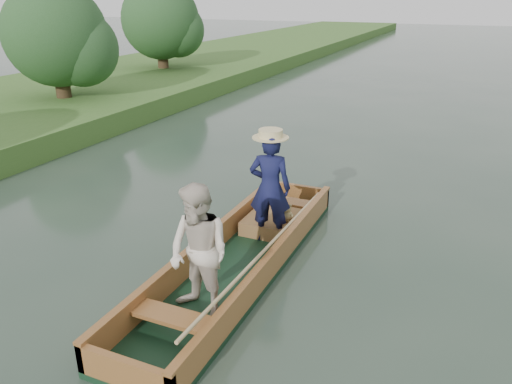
% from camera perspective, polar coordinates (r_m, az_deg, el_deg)
% --- Properties ---
extents(ground, '(120.00, 120.00, 0.00)m').
position_cam_1_polar(ground, '(6.96, -2.02, -8.98)').
color(ground, '#283D30').
rests_on(ground, ground).
extents(trees_far, '(22.85, 15.72, 4.39)m').
position_cam_1_polar(trees_far, '(14.16, 21.23, 15.64)').
color(trees_far, '#47331E').
rests_on(trees_far, ground).
extents(punt, '(1.12, 5.00, 1.77)m').
position_cam_1_polar(punt, '(6.58, -2.09, -5.27)').
color(punt, black).
rests_on(punt, ground).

